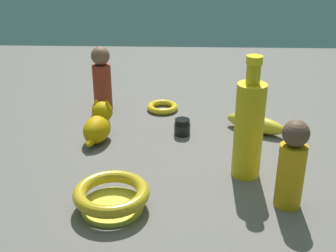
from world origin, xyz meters
The scene contains 9 objects.
ground centered at (0.00, 0.00, 0.00)m, with size 2.00×2.00×0.00m, color #5B5651.
banana centered at (-0.13, 0.23, 0.02)m, with size 0.16×0.05×0.05m, color gold.
bangle centered at (-0.27, -0.03, 0.01)m, with size 0.09×0.09×0.02m, color yellow.
cat_figurine centered at (-0.07, -0.18, 0.04)m, with size 0.13×0.08×0.10m.
person_figure_adult centered at (-0.27, -0.20, 0.10)m, with size 0.07×0.07×0.19m.
bottle_tall centered at (0.09, 0.17, 0.11)m, with size 0.06×0.06×0.27m.
bowl centered at (0.23, -0.10, 0.03)m, with size 0.15×0.15×0.05m.
nail_polish_jar centered at (-0.11, 0.03, 0.02)m, with size 0.04×0.04×0.04m.
person_figure_child centered at (0.20, 0.24, 0.09)m, with size 0.07×0.07×0.18m.
Camera 1 is at (0.94, 0.03, 0.51)m, focal length 47.21 mm.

